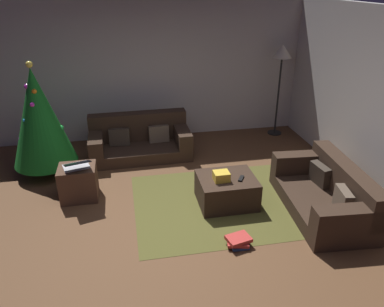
% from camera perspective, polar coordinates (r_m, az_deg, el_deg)
% --- Properties ---
extents(ground_plane, '(6.40, 6.40, 0.00)m').
position_cam_1_polar(ground_plane, '(4.95, -4.25, -10.92)').
color(ground_plane, brown).
extents(rear_partition, '(6.40, 0.12, 2.60)m').
position_cam_1_polar(rear_partition, '(7.31, -7.65, 12.28)').
color(rear_partition, '#BCB7B2').
rests_on(rear_partition, ground_plane).
extents(couch_left, '(1.77, 0.90, 0.72)m').
position_cam_1_polar(couch_left, '(6.78, -8.00, 2.03)').
color(couch_left, '#332319').
rests_on(couch_left, ground_plane).
extents(couch_right, '(1.00, 1.78, 0.67)m').
position_cam_1_polar(couch_right, '(5.44, 20.03, -5.73)').
color(couch_right, '#332319').
rests_on(couch_right, ground_plane).
extents(ottoman, '(0.79, 0.68, 0.41)m').
position_cam_1_polar(ottoman, '(5.31, 5.30, -5.60)').
color(ottoman, '#332319').
rests_on(ottoman, ground_plane).
extents(gift_box, '(0.21, 0.19, 0.13)m').
position_cam_1_polar(gift_box, '(5.11, 4.50, -3.47)').
color(gift_box, gold).
rests_on(gift_box, ottoman).
extents(tv_remote, '(0.13, 0.16, 0.02)m').
position_cam_1_polar(tv_remote, '(5.19, 7.51, -3.79)').
color(tv_remote, black).
rests_on(tv_remote, ottoman).
extents(christmas_tree, '(0.98, 0.98, 1.83)m').
position_cam_1_polar(christmas_tree, '(6.22, -22.33, 5.15)').
color(christmas_tree, brown).
rests_on(christmas_tree, ground_plane).
extents(side_table, '(0.52, 0.44, 0.50)m').
position_cam_1_polar(side_table, '(5.63, -16.92, -4.25)').
color(side_table, '#4C3323').
rests_on(side_table, ground_plane).
extents(laptop, '(0.44, 0.49, 0.18)m').
position_cam_1_polar(laptop, '(5.43, -17.21, -1.73)').
color(laptop, silver).
rests_on(laptop, side_table).
extents(book_stack, '(0.32, 0.27, 0.12)m').
position_cam_1_polar(book_stack, '(4.62, 7.12, -13.15)').
color(book_stack, '#2D5193').
rests_on(book_stack, ground_plane).
extents(corner_lamp, '(0.36, 0.36, 1.78)m').
position_cam_1_polar(corner_lamp, '(7.49, 13.56, 13.88)').
color(corner_lamp, black).
rests_on(corner_lamp, ground_plane).
extents(area_rug, '(2.60, 2.00, 0.01)m').
position_cam_1_polar(area_rug, '(5.42, 5.21, -7.41)').
color(area_rug, '#4C4A20').
rests_on(area_rug, ground_plane).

